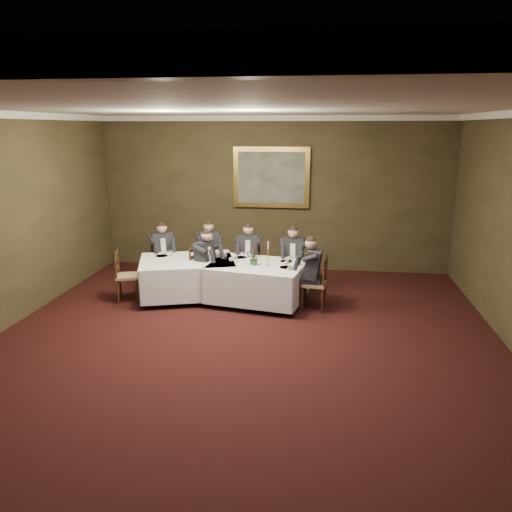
% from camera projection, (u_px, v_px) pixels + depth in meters
% --- Properties ---
extents(ground, '(10.00, 10.00, 0.00)m').
position_uv_depth(ground, '(237.00, 363.00, 7.09)').
color(ground, black).
rests_on(ground, ground).
extents(ceiling, '(8.00, 10.00, 0.10)m').
position_uv_depth(ceiling, '(234.00, 106.00, 6.21)').
color(ceiling, silver).
rests_on(ceiling, back_wall).
extents(back_wall, '(8.00, 0.10, 3.50)m').
position_uv_depth(back_wall, '(274.00, 194.00, 11.44)').
color(back_wall, '#312D18').
rests_on(back_wall, ground).
extents(crown_molding, '(8.00, 10.00, 0.12)m').
position_uv_depth(crown_molding, '(234.00, 111.00, 6.23)').
color(crown_molding, white).
rests_on(crown_molding, back_wall).
extents(table_main, '(1.96, 1.62, 0.67)m').
position_uv_depth(table_main, '(257.00, 280.00, 9.41)').
color(table_main, '#321E0E').
rests_on(table_main, ground).
extents(table_second, '(2.12, 1.84, 0.67)m').
position_uv_depth(table_second, '(187.00, 275.00, 9.72)').
color(table_second, '#321E0E').
rests_on(table_second, ground).
extents(chair_main_backleft, '(0.45, 0.43, 1.00)m').
position_uv_depth(chair_main_backleft, '(249.00, 273.00, 10.42)').
color(chair_main_backleft, '#96774C').
rests_on(chair_main_backleft, ground).
extents(diner_main_backleft, '(0.42, 0.49, 1.35)m').
position_uv_depth(diner_main_backleft, '(249.00, 263.00, 10.35)').
color(diner_main_backleft, black).
rests_on(diner_main_backleft, chair_main_backleft).
extents(chair_main_backright, '(0.44, 0.42, 1.00)m').
position_uv_depth(chair_main_backright, '(293.00, 277.00, 10.14)').
color(chair_main_backright, '#96774C').
rests_on(chair_main_backright, ground).
extents(diner_main_backright, '(0.42, 0.48, 1.35)m').
position_uv_depth(diner_main_backright, '(293.00, 267.00, 10.07)').
color(diner_main_backright, black).
rests_on(diner_main_backright, chair_main_backright).
extents(chair_main_endleft, '(0.53, 0.55, 1.00)m').
position_uv_depth(chair_main_endleft, '(204.00, 283.00, 9.79)').
color(chair_main_endleft, '#96774C').
rests_on(chair_main_endleft, ground).
extents(diner_main_endleft, '(0.58, 0.53, 1.35)m').
position_uv_depth(diner_main_endleft, '(204.00, 272.00, 9.73)').
color(diner_main_endleft, black).
rests_on(diner_main_endleft, chair_main_endleft).
extents(chair_main_endright, '(0.47, 0.48, 1.00)m').
position_uv_depth(chair_main_endright, '(314.00, 294.00, 9.12)').
color(chair_main_endright, '#96774C').
rests_on(chair_main_endright, ground).
extents(diner_main_endright, '(0.52, 0.45, 1.35)m').
position_uv_depth(diner_main_endright, '(314.00, 282.00, 9.06)').
color(diner_main_endright, black).
rests_on(diner_main_endright, chair_main_endright).
extents(chair_sec_backleft, '(0.59, 0.58, 1.00)m').
position_uv_depth(chair_sec_backleft, '(163.00, 271.00, 10.57)').
color(chair_sec_backleft, '#96774C').
rests_on(chair_sec_backleft, ground).
extents(diner_sec_backleft, '(0.58, 0.61, 1.35)m').
position_uv_depth(diner_sec_backleft, '(163.00, 261.00, 10.50)').
color(diner_sec_backleft, black).
rests_on(diner_sec_backleft, chair_sec_backleft).
extents(chair_sec_backright, '(0.59, 0.58, 1.00)m').
position_uv_depth(chair_sec_backright, '(209.00, 269.00, 10.72)').
color(chair_sec_backright, '#96774C').
rests_on(chair_sec_backright, ground).
extents(diner_sec_backright, '(0.58, 0.61, 1.35)m').
position_uv_depth(diner_sec_backright, '(209.00, 259.00, 10.65)').
color(diner_sec_backright, black).
rests_on(diner_sec_backright, chair_sec_backright).
extents(chair_sec_endright, '(0.45, 0.47, 1.00)m').
position_uv_depth(chair_sec_endright, '(245.00, 280.00, 9.94)').
color(chair_sec_endright, '#96774C').
rests_on(chair_sec_endright, ground).
extents(chair_sec_endleft, '(0.52, 0.54, 1.00)m').
position_uv_depth(chair_sec_endleft, '(128.00, 286.00, 9.58)').
color(chair_sec_endleft, '#96774C').
rests_on(chair_sec_endleft, ground).
extents(centerpiece, '(0.26, 0.24, 0.26)m').
position_uv_depth(centerpiece, '(254.00, 258.00, 9.24)').
color(centerpiece, '#2D5926').
rests_on(centerpiece, table_main).
extents(candlestick, '(0.07, 0.07, 0.48)m').
position_uv_depth(candlestick, '(268.00, 257.00, 9.16)').
color(candlestick, '#B09235').
rests_on(candlestick, table_main).
extents(place_setting_table_main, '(0.33, 0.31, 0.14)m').
position_uv_depth(place_setting_table_main, '(243.00, 255.00, 9.82)').
color(place_setting_table_main, white).
rests_on(place_setting_table_main, table_main).
extents(place_setting_table_second, '(0.33, 0.31, 0.14)m').
position_uv_depth(place_setting_table_second, '(165.00, 254.00, 9.94)').
color(place_setting_table_second, white).
rests_on(place_setting_table_second, table_second).
extents(painting, '(1.73, 0.09, 1.37)m').
position_uv_depth(painting, '(271.00, 177.00, 11.29)').
color(painting, gold).
rests_on(painting, back_wall).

